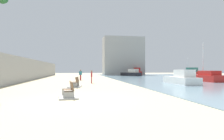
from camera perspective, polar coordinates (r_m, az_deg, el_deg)
ground_plane at (r=28.95m, az=-10.04°, el=-3.18°), size 120.00×120.00×0.00m
seawall at (r=29.90m, az=-24.57°, el=0.09°), size 0.80×64.00×3.31m
water_bay at (r=37.50m, az=29.80°, el=-2.40°), size 36.00×68.00×0.04m
bench_near at (r=12.02m, az=-12.86°, el=-6.87°), size 1.35×2.22×0.98m
bench_far at (r=18.78m, az=-10.90°, el=-4.31°), size 1.37×2.23×0.98m
person_walking at (r=23.48m, az=-6.09°, el=-1.73°), size 0.21×0.53×1.59m
person_standing at (r=30.17m, az=-9.33°, el=-1.19°), size 0.46×0.33×1.68m
boat_nearest at (r=55.51m, az=7.16°, el=-0.69°), size 2.20×5.27×2.15m
boat_outer at (r=48.84m, az=5.76°, el=-1.00°), size 4.50×5.89×1.75m
boat_far_left at (r=63.13m, az=22.04°, el=-0.59°), size 4.20×7.96×5.19m
boat_mid_bay at (r=30.22m, az=25.96°, el=-1.89°), size 2.31×6.51×5.54m
boat_distant at (r=23.47m, az=19.85°, el=-2.42°), size 2.29×6.28×1.64m
harbor_building at (r=58.53m, az=3.29°, el=4.09°), size 12.00×6.00×11.34m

